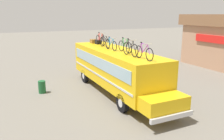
% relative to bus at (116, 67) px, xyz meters
% --- Properties ---
extents(ground_plane, '(120.00, 120.00, 0.00)m').
position_rel_bus_xyz_m(ground_plane, '(-0.19, 0.00, -1.78)').
color(ground_plane, slate).
extents(bus, '(11.03, 2.63, 2.96)m').
position_rel_bus_xyz_m(bus, '(0.00, 0.00, 0.00)').
color(bus, yellow).
rests_on(bus, ground).
extents(luggage_bag_1, '(0.55, 0.47, 0.31)m').
position_rel_bus_xyz_m(luggage_bag_1, '(-4.20, 0.03, 1.34)').
color(luggage_bag_1, olive).
rests_on(luggage_bag_1, bus).
extents(luggage_bag_2, '(0.52, 0.35, 0.31)m').
position_rel_bus_xyz_m(luggage_bag_2, '(-3.47, 0.12, 1.34)').
color(luggage_bag_2, black).
rests_on(luggage_bag_2, bus).
extents(rooftop_bicycle_1, '(1.81, 0.44, 0.98)m').
position_rel_bus_xyz_m(rooftop_bicycle_1, '(-2.81, 0.06, 1.59)').
color(rooftop_bicycle_1, black).
rests_on(rooftop_bicycle_1, bus).
extents(rooftop_bicycle_2, '(1.74, 0.44, 0.90)m').
position_rel_bus_xyz_m(rooftop_bicycle_2, '(-1.52, -0.14, 1.56)').
color(rooftop_bicycle_2, black).
rests_on(rooftop_bicycle_2, bus).
extents(rooftop_bicycle_3, '(1.71, 0.44, 0.87)m').
position_rel_bus_xyz_m(rooftop_bicycle_3, '(-0.19, -0.28, 1.55)').
color(rooftop_bicycle_3, black).
rests_on(rooftop_bicycle_3, bus).
extents(rooftop_bicycle_4, '(1.68, 0.44, 0.92)m').
position_rel_bus_xyz_m(rooftop_bicycle_4, '(1.04, 0.10, 1.57)').
color(rooftop_bicycle_4, black).
rests_on(rooftop_bicycle_4, bus).
extents(rooftop_bicycle_5, '(1.69, 0.44, 0.98)m').
position_rel_bus_xyz_m(rooftop_bicycle_5, '(2.30, -0.23, 1.59)').
color(rooftop_bicycle_5, black).
rests_on(rooftop_bicycle_5, bus).
extents(rooftop_bicycle_6, '(1.71, 0.44, 0.91)m').
position_rel_bus_xyz_m(rooftop_bicycle_6, '(3.55, -0.13, 1.56)').
color(rooftop_bicycle_6, black).
rests_on(rooftop_bicycle_6, bus).
extents(trash_bin, '(0.49, 0.49, 0.86)m').
position_rel_bus_xyz_m(trash_bin, '(-2.05, -4.66, -1.35)').
color(trash_bin, '#1E592D').
rests_on(trash_bin, ground).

